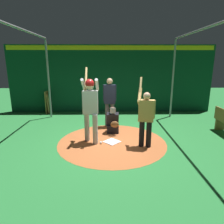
{
  "coord_description": "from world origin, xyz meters",
  "views": [
    {
      "loc": [
        5.62,
        -0.09,
        2.39
      ],
      "look_at": [
        0.0,
        0.0,
        0.95
      ],
      "focal_mm": 31.54,
      "sensor_mm": 36.0,
      "label": 1
    }
  ],
  "objects": [
    {
      "name": "cage_frame",
      "position": [
        0.0,
        0.0,
        2.32
      ],
      "size": [
        5.84,
        5.41,
        3.35
      ],
      "color": "gray",
      "rests_on": "ground"
    },
    {
      "name": "back_wall",
      "position": [
        -3.88,
        0.0,
        1.59
      ],
      "size": [
        0.23,
        9.67,
        3.16
      ],
      "color": "#0C3D26",
      "rests_on": "ground"
    },
    {
      "name": "baseball_0",
      "position": [
        0.14,
        -0.34,
        0.04
      ],
      "size": [
        0.07,
        0.07,
        0.07
      ],
      "primitive_type": "sphere",
      "color": "white",
      "rests_on": "dirt_circle"
    },
    {
      "name": "dirt_circle",
      "position": [
        0.0,
        0.0,
        0.0
      ],
      "size": [
        3.28,
        3.28,
        0.01
      ],
      "primitive_type": "cylinder",
      "color": "#B76033",
      "rests_on": "ground"
    },
    {
      "name": "ground_plane",
      "position": [
        0.0,
        0.0,
        0.0
      ],
      "size": [
        25.67,
        25.67,
        0.0
      ],
      "primitive_type": "plane",
      "color": "#287A38"
    },
    {
      "name": "bat_rack",
      "position": [
        -3.64,
        -3.01,
        0.5
      ],
      "size": [
        0.58,
        0.2,
        1.05
      ],
      "color": "olive",
      "rests_on": "ground"
    },
    {
      "name": "batter",
      "position": [
        -0.01,
        -0.64,
        1.18
      ],
      "size": [
        0.68,
        0.49,
        2.23
      ],
      "color": "#B3B3B7",
      "rests_on": "ground"
    },
    {
      "name": "catcher",
      "position": [
        -0.83,
        0.04,
        0.36
      ],
      "size": [
        0.58,
        0.4,
        0.92
      ],
      "color": "black",
      "rests_on": "ground"
    },
    {
      "name": "umpire",
      "position": [
        -1.56,
        -0.06,
        1.03
      ],
      "size": [
        0.23,
        0.49,
        1.81
      ],
      "color": "#4C4C51",
      "rests_on": "ground"
    },
    {
      "name": "visitor",
      "position": [
        0.33,
        0.94,
        0.92
      ],
      "size": [
        0.61,
        0.51,
        1.97
      ],
      "rotation": [
        0.0,
        0.0,
        -0.25
      ],
      "color": "black",
      "rests_on": "ground"
    },
    {
      "name": "home_plate",
      "position": [
        0.0,
        0.0,
        0.01
      ],
      "size": [
        0.59,
        0.59,
        0.01
      ],
      "primitive_type": "cube",
      "rotation": [
        0.0,
        0.0,
        0.79
      ],
      "color": "white",
      "rests_on": "dirt_circle"
    }
  ]
}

